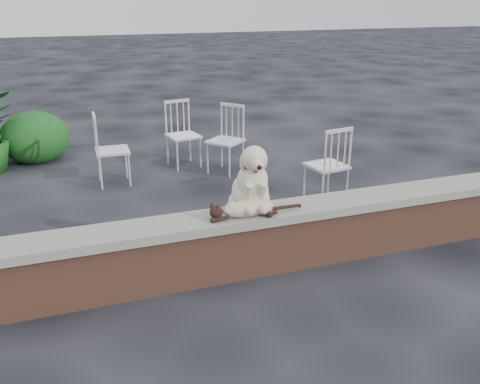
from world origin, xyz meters
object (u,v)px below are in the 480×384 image
object	(u,v)px
cat	(248,207)
chair_b	(183,135)
dog	(250,175)
chair_c	(327,164)
chair_d	(225,140)
chair_e	(112,149)

from	to	relation	value
cat	chair_b	world-z (taller)	chair_b
dog	chair_c	bearing A→B (deg)	46.83
dog	chair_b	size ratio (longest dim) A/B	0.66
dog	chair_d	distance (m)	2.80
chair_d	chair_b	world-z (taller)	same
chair_e	chair_d	world-z (taller)	same
chair_b	chair_c	xyz separation A→B (m)	(1.26, -1.94, 0.00)
chair_c	dog	bearing A→B (deg)	31.61
cat	chair_d	world-z (taller)	chair_d
chair_b	chair_d	bearing A→B (deg)	-54.67
cat	chair_c	xyz separation A→B (m)	(1.52, 1.38, -0.19)
chair_c	cat	bearing A→B (deg)	33.34
dog	chair_e	bearing A→B (deg)	114.10
chair_e	chair_c	size ratio (longest dim) A/B	1.00
cat	chair_d	size ratio (longest dim) A/B	1.05
chair_b	chair_c	bearing A→B (deg)	-66.71
cat	chair_e	bearing A→B (deg)	111.77
chair_e	chair_d	xyz separation A→B (m)	(1.53, -0.05, 0.00)
dog	chair_e	world-z (taller)	dog
chair_d	cat	bearing A→B (deg)	-53.66
cat	chair_b	size ratio (longest dim) A/B	1.05
chair_c	chair_b	bearing A→B (deg)	-65.77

